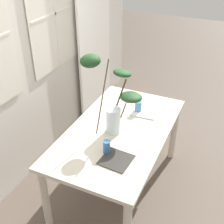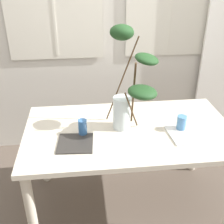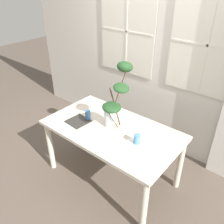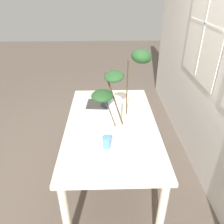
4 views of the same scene
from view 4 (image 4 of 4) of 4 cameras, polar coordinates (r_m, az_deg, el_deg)
name	(u,v)px [view 4 (image 4 of 4)]	position (r m, az deg, el deg)	size (l,w,h in m)	color
ground	(111,177)	(2.66, -0.13, -16.52)	(14.00, 14.00, 0.00)	brown
dining_table	(111,131)	(2.23, -0.15, -4.98)	(1.55, 0.88, 0.75)	beige
vase_with_branches	(119,90)	(2.01, 1.74, 5.57)	(0.37, 0.58, 0.72)	silver
drinking_glass_blue_left	(107,102)	(2.44, -1.21, 2.66)	(0.06, 0.06, 0.12)	#386BAD
drinking_glass_blue_right	(107,143)	(1.84, -1.41, -7.88)	(0.07, 0.07, 0.11)	#4C84BC
plate_square_left	(98,104)	(2.52, -3.74, 2.08)	(0.24, 0.24, 0.01)	#2D2B28
plate_square_right	(98,150)	(1.85, -3.54, -9.63)	(0.26, 0.26, 0.01)	white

